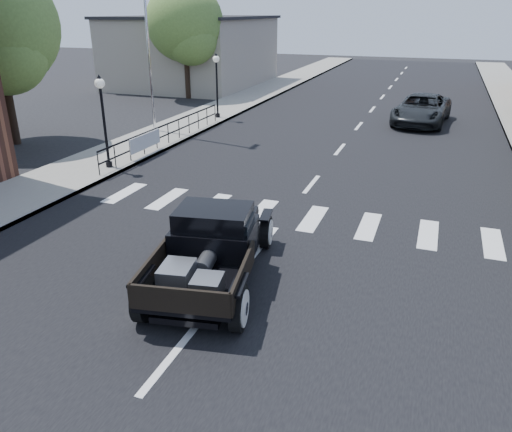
% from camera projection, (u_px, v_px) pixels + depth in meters
% --- Properties ---
extents(ground, '(120.00, 120.00, 0.00)m').
position_uv_depth(ground, '(235.00, 279.00, 11.28)').
color(ground, black).
rests_on(ground, ground).
extents(road, '(14.00, 80.00, 0.02)m').
position_uv_depth(road, '(352.00, 135.00, 24.29)').
color(road, black).
rests_on(road, ground).
extents(road_markings, '(12.00, 60.00, 0.06)m').
position_uv_depth(road_markings, '(330.00, 162.00, 19.95)').
color(road_markings, silver).
rests_on(road_markings, ground).
extents(sidewalk_left, '(3.00, 80.00, 0.15)m').
position_uv_depth(sidewalk_left, '(195.00, 121.00, 26.96)').
color(sidewalk_left, gray).
rests_on(sidewalk_left, ground).
extents(low_building_left, '(10.00, 12.00, 5.00)m').
position_uv_depth(low_building_left, '(194.00, 53.00, 39.37)').
color(low_building_left, '#9E9585').
rests_on(low_building_left, ground).
extents(railing, '(0.08, 10.00, 1.00)m').
position_uv_depth(railing, '(168.00, 132.00, 22.02)').
color(railing, black).
rests_on(railing, sidewalk_left).
extents(banner, '(0.04, 2.20, 0.60)m').
position_uv_depth(banner, '(146.00, 147.00, 20.34)').
color(banner, silver).
rests_on(banner, sidewalk_left).
extents(lamp_post_b, '(0.36, 0.36, 3.38)m').
position_uv_depth(lamp_post_b, '(104.00, 122.00, 18.19)').
color(lamp_post_b, black).
rests_on(lamp_post_b, sidewalk_left).
extents(lamp_post_c, '(0.36, 0.36, 3.38)m').
position_uv_depth(lamp_post_c, '(217.00, 86.00, 26.87)').
color(lamp_post_c, black).
rests_on(lamp_post_c, sidewalk_left).
extents(big_tree_near, '(5.18, 5.18, 7.61)m').
position_uv_depth(big_tree_near, '(1.00, 56.00, 21.21)').
color(big_tree_near, '#527331').
rests_on(big_tree_near, ground).
extents(big_tree_far, '(5.04, 5.04, 7.41)m').
position_uv_depth(big_tree_far, '(186.00, 41.00, 32.91)').
color(big_tree_far, '#527331').
rests_on(big_tree_far, ground).
extents(hotrod_pickup, '(3.14, 5.26, 1.71)m').
position_uv_depth(hotrod_pickup, '(212.00, 246.00, 10.90)').
color(hotrod_pickup, black).
rests_on(hotrod_pickup, ground).
extents(second_car, '(3.05, 5.69, 1.52)m').
position_uv_depth(second_car, '(422.00, 109.00, 26.35)').
color(second_car, black).
rests_on(second_car, ground).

